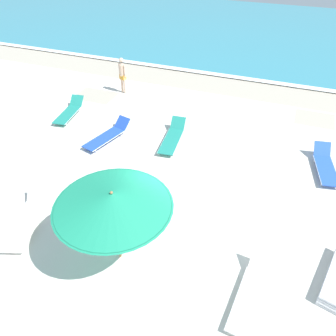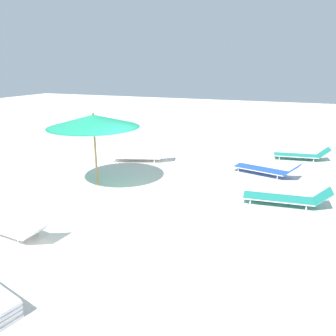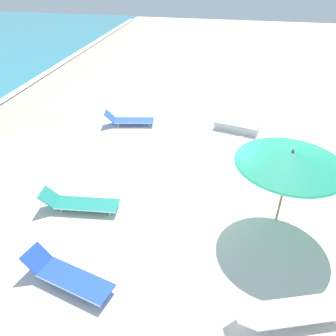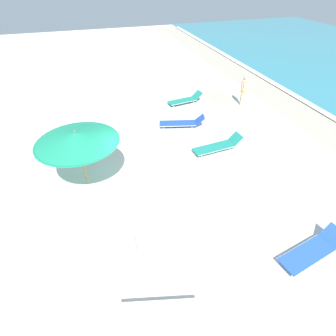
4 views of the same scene
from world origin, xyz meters
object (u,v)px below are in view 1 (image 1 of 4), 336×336
(sun_lounger_mid_beach_solo, at_px, (108,135))
(sun_lounger_mid_beach_pair_a, at_px, (252,293))
(beach_umbrella, at_px, (112,200))
(sun_lounger_near_water_right, at_px, (27,219))
(beachgoer_wading_adult, at_px, (122,73))
(sun_lounger_near_water_left, at_px, (69,111))
(sun_lounger_under_umbrella, at_px, (173,137))
(sun_lounger_beside_umbrella, at_px, (325,166))

(sun_lounger_mid_beach_solo, height_order, sun_lounger_mid_beach_pair_a, sun_lounger_mid_beach_pair_a)
(beach_umbrella, distance_m, sun_lounger_near_water_right, 3.57)
(sun_lounger_near_water_right, bearing_deg, beachgoer_wading_adult, 80.15)
(sun_lounger_mid_beach_solo, height_order, beachgoer_wading_adult, beachgoer_wading_adult)
(sun_lounger_near_water_right, bearing_deg, sun_lounger_near_water_left, 94.72)
(sun_lounger_near_water_right, bearing_deg, beach_umbrella, -20.47)
(sun_lounger_under_umbrella, height_order, sun_lounger_mid_beach_solo, sun_lounger_under_umbrella)
(sun_lounger_near_water_left, bearing_deg, sun_lounger_mid_beach_pair_a, -41.54)
(beach_umbrella, relative_size, sun_lounger_near_water_left, 1.30)
(beach_umbrella, bearing_deg, sun_lounger_under_umbrella, 96.31)
(sun_lounger_near_water_right, bearing_deg, sun_lounger_under_umbrella, 47.48)
(sun_lounger_near_water_left, relative_size, sun_lounger_near_water_right, 0.90)
(sun_lounger_near_water_left, height_order, beachgoer_wading_adult, beachgoer_wading_adult)
(beachgoer_wading_adult, bearing_deg, sun_lounger_mid_beach_pair_a, 152.37)
(beachgoer_wading_adult, bearing_deg, sun_lounger_near_water_right, 120.01)
(sun_lounger_near_water_right, relative_size, beachgoer_wading_adult, 1.36)
(sun_lounger_beside_umbrella, height_order, sun_lounger_mid_beach_pair_a, sun_lounger_beside_umbrella)
(sun_lounger_near_water_right, height_order, beachgoer_wading_adult, beachgoer_wading_adult)
(sun_lounger_mid_beach_solo, xyz_separation_m, beachgoer_wading_adult, (-1.40, 4.14, 0.79))
(sun_lounger_under_umbrella, relative_size, sun_lounger_mid_beach_solo, 1.00)
(sun_lounger_beside_umbrella, distance_m, beachgoer_wading_adult, 10.04)
(sun_lounger_near_water_left, height_order, sun_lounger_mid_beach_pair_a, sun_lounger_mid_beach_pair_a)
(sun_lounger_beside_umbrella, xyz_separation_m, beachgoer_wading_adult, (-9.50, 3.16, 0.78))
(sun_lounger_beside_umbrella, xyz_separation_m, sun_lounger_mid_beach_solo, (-8.09, -0.98, -0.01))
(sun_lounger_under_umbrella, bearing_deg, sun_lounger_near_water_left, 170.39)
(sun_lounger_mid_beach_pair_a, bearing_deg, beachgoer_wading_adult, 137.17)
(sun_lounger_near_water_left, distance_m, sun_lounger_mid_beach_solo, 2.79)
(sun_lounger_under_umbrella, relative_size, sun_lounger_near_water_right, 0.96)
(sun_lounger_beside_umbrella, distance_m, sun_lounger_mid_beach_solo, 8.15)
(sun_lounger_near_water_left, bearing_deg, sun_lounger_under_umbrella, -12.18)
(sun_lounger_beside_umbrella, bearing_deg, sun_lounger_near_water_left, 168.38)
(sun_lounger_beside_umbrella, height_order, beachgoer_wading_adult, beachgoer_wading_adult)
(sun_lounger_under_umbrella, distance_m, sun_lounger_near_water_left, 5.03)
(sun_lounger_near_water_right, height_order, sun_lounger_mid_beach_pair_a, sun_lounger_mid_beach_pair_a)
(sun_lounger_near_water_left, xyz_separation_m, sun_lounger_near_water_right, (2.60, -5.91, -0.00))
(sun_lounger_beside_umbrella, xyz_separation_m, sun_lounger_near_water_right, (-8.06, -5.77, -0.01))
(beachgoer_wading_adult, bearing_deg, sun_lounger_under_umbrella, 159.92)
(beach_umbrella, xyz_separation_m, sun_lounger_near_water_right, (-3.05, 0.08, -1.85))
(beachgoer_wading_adult, bearing_deg, sun_lounger_mid_beach_solo, 129.59)
(sun_lounger_under_umbrella, height_order, sun_lounger_beside_umbrella, sun_lounger_beside_umbrella)
(sun_lounger_beside_umbrella, bearing_deg, sun_lounger_mid_beach_pair_a, -116.11)
(sun_lounger_mid_beach_solo, bearing_deg, sun_lounger_near_water_left, 171.00)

